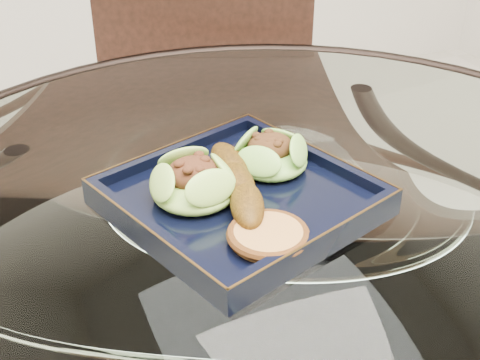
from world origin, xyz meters
name	(u,v)px	position (x,y,z in m)	size (l,w,h in m)	color
dining_table	(280,309)	(0.00, 0.00, 0.60)	(1.13, 1.13, 0.77)	white
dining_chair	(206,141)	(0.08, 0.50, 0.59)	(0.59, 0.59, 1.05)	#331911
navy_plate	(240,201)	(-0.05, 0.02, 0.77)	(0.27, 0.27, 0.02)	black
lettuce_wrap_left	(194,185)	(-0.10, 0.03, 0.80)	(0.10, 0.10, 0.04)	#60922A
lettuce_wrap_right	(271,157)	(0.01, 0.06, 0.80)	(0.09, 0.09, 0.03)	#60A730
roasted_plantain	(238,183)	(-0.05, 0.02, 0.80)	(0.18, 0.04, 0.03)	#653F0A
crumb_patty	(268,236)	(-0.06, -0.08, 0.79)	(0.08, 0.08, 0.01)	#B7753D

